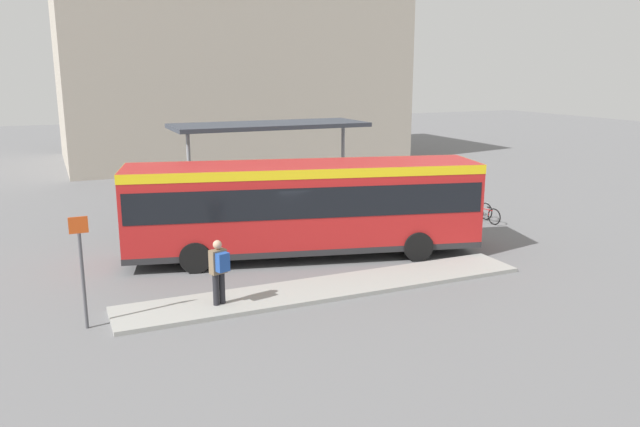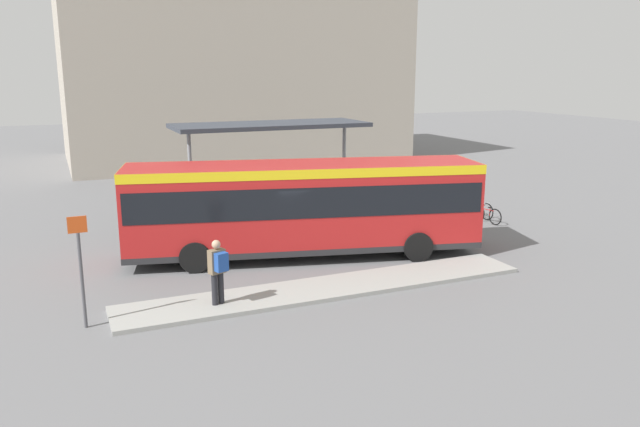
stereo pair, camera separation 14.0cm
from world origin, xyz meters
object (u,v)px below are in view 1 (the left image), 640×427
(potted_planter_near_shelter, at_px, (345,203))
(platform_sign, at_px, (82,267))
(bicycle_green, at_px, (468,204))
(pedestrian_waiting, at_px, (219,268))
(bicycle_red, at_px, (486,214))
(city_bus, at_px, (304,203))
(bicycle_white, at_px, (477,209))

(potted_planter_near_shelter, xyz_separation_m, platform_sign, (-10.98, -8.09, 0.95))
(bicycle_green, bearing_deg, pedestrian_waiting, 123.20)
(potted_planter_near_shelter, bearing_deg, platform_sign, -143.61)
(bicycle_red, distance_m, potted_planter_near_shelter, 5.87)
(pedestrian_waiting, xyz_separation_m, platform_sign, (-3.32, 0.08, 0.44))
(pedestrian_waiting, bearing_deg, platform_sign, 70.04)
(pedestrian_waiting, bearing_deg, bicycle_green, -81.24)
(pedestrian_waiting, distance_m, potted_planter_near_shelter, 11.22)
(bicycle_red, distance_m, platform_sign, 16.65)
(bicycle_green, xyz_separation_m, platform_sign, (-16.31, -6.63, 1.18))
(bicycle_green, bearing_deg, city_bus, 114.88)
(city_bus, distance_m, potted_planter_near_shelter, 6.09)
(bicycle_white, bearing_deg, potted_planter_near_shelter, -123.95)
(city_bus, distance_m, bicycle_green, 9.74)
(bicycle_green, height_order, platform_sign, platform_sign)
(bicycle_white, bearing_deg, bicycle_red, -23.77)
(city_bus, distance_m, bicycle_white, 9.30)
(city_bus, relative_size, bicycle_white, 7.00)
(bicycle_white, height_order, potted_planter_near_shelter, potted_planter_near_shelter)
(pedestrian_waiting, relative_size, platform_sign, 0.62)
(potted_planter_near_shelter, distance_m, platform_sign, 13.68)
(city_bus, xyz_separation_m, pedestrian_waiting, (-3.88, -3.57, -0.72))
(bicycle_red, xyz_separation_m, platform_sign, (-15.88, -4.87, 1.21))
(bicycle_red, xyz_separation_m, bicycle_green, (0.43, 1.76, 0.03))
(city_bus, xyz_separation_m, potted_planter_near_shelter, (3.78, 4.60, -1.24))
(bicycle_green, bearing_deg, bicycle_white, 172.80)
(city_bus, relative_size, pedestrian_waiting, 6.81)
(city_bus, relative_size, platform_sign, 4.25)
(city_bus, bearing_deg, platform_sign, -140.30)
(potted_planter_near_shelter, bearing_deg, city_bus, -129.43)
(potted_planter_near_shelter, relative_size, platform_sign, 0.41)
(bicycle_red, bearing_deg, potted_planter_near_shelter, 47.95)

